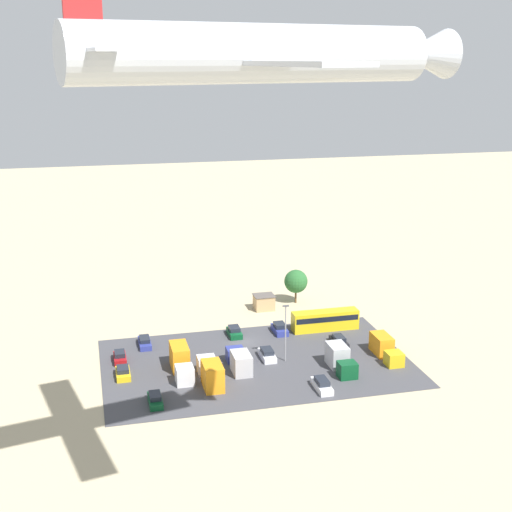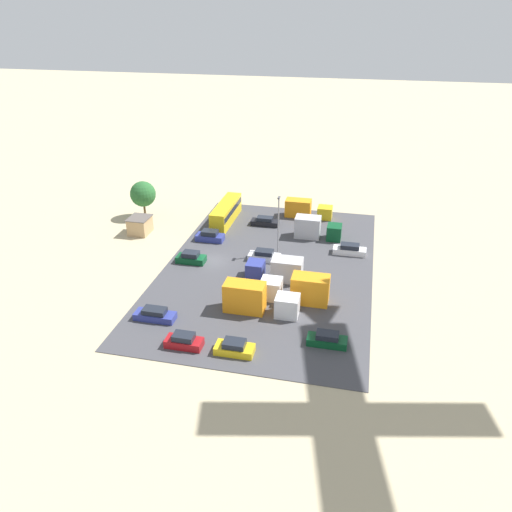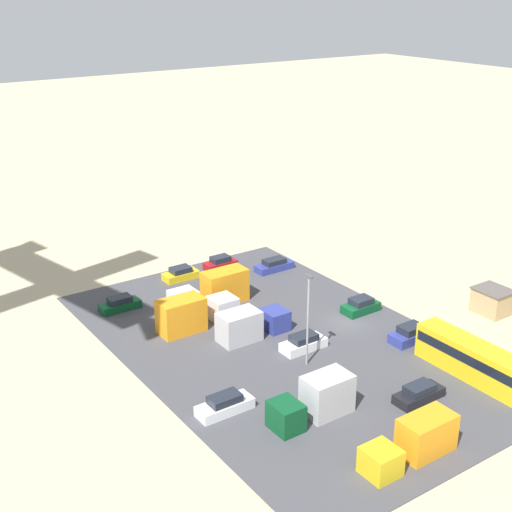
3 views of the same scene
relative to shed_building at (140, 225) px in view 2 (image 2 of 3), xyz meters
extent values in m
plane|color=tan|center=(6.85, 13.99, -1.36)|extent=(400.00, 400.00, 0.00)
cube|color=#424247|center=(6.85, 22.30, -1.32)|extent=(45.17, 28.30, 0.08)
cube|color=tan|center=(0.00, 0.00, -0.07)|extent=(3.44, 3.00, 2.58)
cube|color=#59514C|center=(0.00, 0.00, 1.28)|extent=(3.68, 3.24, 0.12)
cube|color=gold|center=(-7.37, 12.13, 0.35)|extent=(11.12, 2.46, 3.25)
cube|color=black|center=(-7.37, 12.13, 0.93)|extent=(10.68, 2.50, 0.91)
cube|color=#0C4723|center=(22.81, 31.87, -0.86)|extent=(1.73, 4.29, 0.85)
cube|color=#1E232D|center=(22.81, 31.87, -0.12)|extent=(1.46, 2.40, 0.62)
cube|color=black|center=(-7.41, 18.74, -0.87)|extent=(1.81, 4.56, 0.82)
cube|color=#1E232D|center=(-7.41, 18.74, -0.16)|extent=(1.52, 2.55, 0.60)
cube|color=maroon|center=(26.50, 17.03, -0.83)|extent=(1.78, 4.00, 0.90)
cube|color=#1E232D|center=(26.50, 17.03, -0.06)|extent=(1.50, 2.24, 0.66)
cube|color=silver|center=(0.27, 32.99, -0.83)|extent=(1.81, 4.77, 0.89)
cube|color=#1E232D|center=(0.27, 32.99, -0.06)|extent=(1.52, 2.67, 0.66)
cube|color=gold|center=(26.38, 22.56, -0.86)|extent=(1.96, 4.12, 0.85)
cube|color=#1E232D|center=(26.38, 22.56, -0.12)|extent=(1.65, 2.31, 0.62)
cube|color=navy|center=(0.32, 11.70, -0.80)|extent=(1.99, 4.28, 0.96)
cube|color=#1E232D|center=(0.32, 11.70, 0.03)|extent=(1.67, 2.40, 0.70)
cube|color=silver|center=(4.93, 21.24, -0.84)|extent=(1.90, 4.50, 0.88)
cube|color=#1E232D|center=(4.93, 21.24, -0.07)|extent=(1.60, 2.52, 0.65)
cube|color=#0C4723|center=(7.86, 11.27, -0.82)|extent=(1.97, 4.06, 0.92)
cube|color=#1E232D|center=(7.86, 11.27, -0.02)|extent=(1.65, 2.28, 0.68)
cube|color=navy|center=(22.38, 11.98, -0.87)|extent=(1.81, 4.79, 0.83)
cube|color=#1E232D|center=(22.38, 11.98, -0.15)|extent=(1.52, 2.68, 0.61)
cube|color=gold|center=(-12.54, 28.08, -0.25)|extent=(2.41, 2.43, 2.06)
cube|color=orange|center=(-12.54, 23.49, 0.19)|extent=(2.41, 4.31, 2.95)
cube|color=navy|center=(9.81, 21.04, -0.23)|extent=(2.56, 2.26, 2.10)
cube|color=#B2B2B7|center=(9.81, 25.31, 0.22)|extent=(2.56, 4.02, 2.99)
cube|color=#0C4723|center=(-4.39, 30.32, -0.13)|extent=(2.58, 2.19, 2.30)
cube|color=#B2B2B7|center=(-4.39, 26.18, 0.36)|extent=(2.58, 3.90, 3.29)
cube|color=silver|center=(14.64, 24.14, -0.05)|extent=(2.58, 2.56, 2.45)
cube|color=orange|center=(14.64, 28.97, 0.47)|extent=(2.58, 4.54, 3.50)
cube|color=silver|center=(18.18, 26.75, -0.02)|extent=(2.45, 2.71, 2.52)
cube|color=orange|center=(18.18, 21.64, 0.52)|extent=(2.45, 4.81, 3.60)
cylinder|color=brown|center=(-6.59, -2.13, -0.10)|extent=(0.36, 0.36, 2.52)
sphere|color=#28602D|center=(-6.59, -2.13, 2.77)|extent=(4.30, 4.30, 4.30)
cylinder|color=gray|center=(2.54, 22.75, 2.97)|extent=(0.20, 0.20, 8.51)
cube|color=#4C4C51|center=(2.54, 22.75, 7.41)|extent=(0.90, 0.28, 0.20)
camera|label=1|loc=(30.02, 116.99, 42.50)|focal=50.00mm
camera|label=2|loc=(66.92, 34.02, 31.42)|focal=35.00mm
camera|label=3|loc=(-41.63, 58.89, 31.55)|focal=50.00mm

